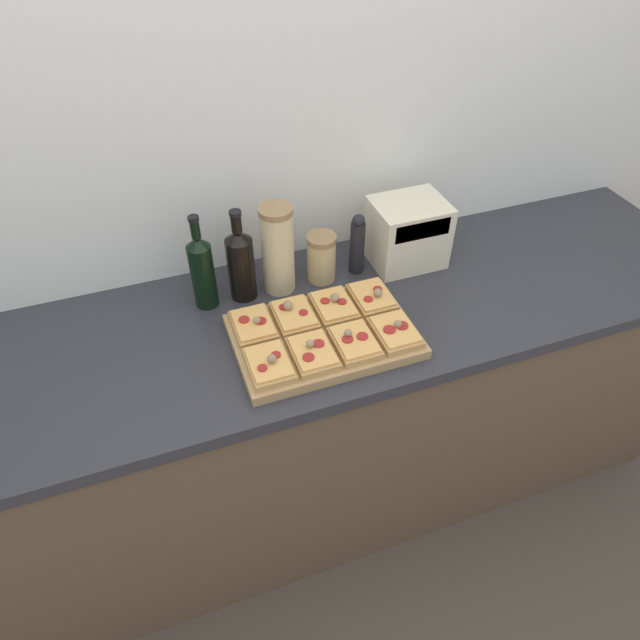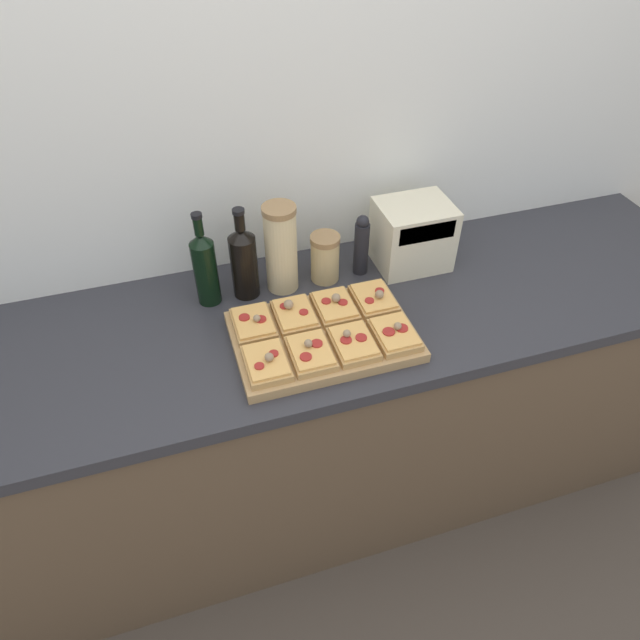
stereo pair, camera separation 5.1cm
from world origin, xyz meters
TOP-DOWN VIEW (x-y plane):
  - ground_plane at (0.00, 0.00)m, footprint 12.00×12.00m
  - wall_back at (0.00, 0.67)m, footprint 6.00×0.06m
  - kitchen_counter at (0.00, 0.32)m, footprint 2.63×0.67m
  - cutting_board at (-0.02, 0.21)m, footprint 0.49×0.33m
  - pizza_slice_back_left at (-0.20, 0.29)m, footprint 0.11×0.15m
  - pizza_slice_back_midleft at (-0.08, 0.29)m, footprint 0.11×0.15m
  - pizza_slice_back_midright at (0.04, 0.29)m, footprint 0.11×0.15m
  - pizza_slice_back_right at (0.16, 0.29)m, footprint 0.11×0.15m
  - pizza_slice_front_left at (-0.20, 0.13)m, footprint 0.11×0.15m
  - pizza_slice_front_midleft at (-0.08, 0.13)m, footprint 0.11×0.15m
  - pizza_slice_front_midright at (0.04, 0.13)m, footprint 0.11×0.15m
  - pizza_slice_front_right at (0.16, 0.13)m, footprint 0.11×0.15m
  - olive_oil_bottle at (-0.29, 0.48)m, footprint 0.07×0.07m
  - wine_bottle at (-0.18, 0.48)m, footprint 0.08×0.08m
  - grain_jar_tall at (-0.07, 0.48)m, footprint 0.10×0.10m
  - grain_jar_short at (0.07, 0.48)m, footprint 0.09×0.09m
  - pepper_mill at (0.19, 0.48)m, footprint 0.05×0.05m
  - toaster_oven at (0.36, 0.48)m, footprint 0.25×0.18m

SIDE VIEW (x-z plane):
  - ground_plane at x=0.00m, z-range 0.00..0.00m
  - kitchen_counter at x=0.00m, z-range 0.00..0.94m
  - cutting_board at x=-0.02m, z-range 0.94..0.97m
  - pizza_slice_back_left at x=-0.20m, z-range 0.96..1.01m
  - pizza_slice_front_midright at x=0.04m, z-range 0.96..1.01m
  - pizza_slice_front_midleft at x=-0.08m, z-range 0.96..1.01m
  - pizza_slice_front_right at x=0.16m, z-range 0.96..1.01m
  - pizza_slice_front_left at x=-0.20m, z-range 0.96..1.01m
  - pizza_slice_back_right at x=0.16m, z-range 0.96..1.01m
  - pizza_slice_back_midright at x=0.04m, z-range 0.96..1.01m
  - pizza_slice_back_midleft at x=-0.08m, z-range 0.96..1.01m
  - grain_jar_short at x=0.07m, z-range 0.94..1.09m
  - pepper_mill at x=0.19m, z-range 0.94..1.14m
  - toaster_oven at x=0.36m, z-range 0.94..1.15m
  - wine_bottle at x=-0.18m, z-range 0.91..1.20m
  - olive_oil_bottle at x=-0.29m, z-range 0.91..1.21m
  - grain_jar_tall at x=-0.07m, z-range 0.94..1.22m
  - wall_back at x=0.00m, z-range 0.00..2.50m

